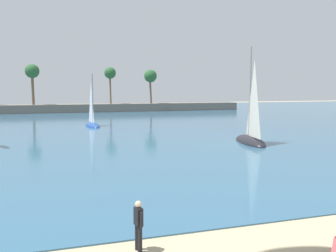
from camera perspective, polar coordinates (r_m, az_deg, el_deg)
name	(u,v)px	position (r m, az deg, el deg)	size (l,w,h in m)	color
sea	(72,118)	(69.69, -14.22, 1.19)	(220.00, 113.81, 0.06)	#33607F
palm_headland	(53,101)	(86.18, -16.90, 3.66)	(80.81, 6.00, 13.02)	slate
person_at_waterline	(138,224)	(12.68, -4.45, -14.45)	(0.25, 0.54, 1.67)	black
sailboat_near_shore	(251,134)	(37.12, 12.30, -1.13)	(3.45, 7.05, 9.81)	black
sailboat_mid_bay	(92,121)	(53.16, -11.27, 0.70)	(2.08, 5.43, 7.69)	#234793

